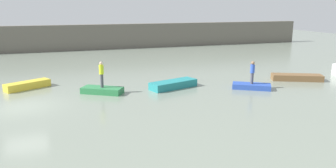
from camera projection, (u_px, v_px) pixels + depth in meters
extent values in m
plane|color=gray|center=(23.00, 107.00, 20.04)|extent=(120.00, 120.00, 0.00)
cube|color=#666056|center=(39.00, 39.00, 43.63)|extent=(80.00, 1.20, 3.46)
cube|color=gold|center=(28.00, 85.00, 24.44)|extent=(3.28, 2.39, 0.54)
cube|color=#2D7F47|center=(102.00, 90.00, 23.19)|extent=(3.03, 2.49, 0.43)
cube|color=teal|center=(173.00, 84.00, 24.65)|extent=(3.88, 2.28, 0.55)
cube|color=#2B4CAD|center=(251.00, 86.00, 24.44)|extent=(2.93, 2.42, 0.38)
cube|color=brown|center=(297.00, 77.00, 27.16)|extent=(4.10, 2.74, 0.50)
cylinder|color=#4C4C56|center=(102.00, 81.00, 23.03)|extent=(0.22, 0.22, 0.95)
cylinder|color=#D8F226|center=(101.00, 70.00, 22.84)|extent=(0.32, 0.32, 0.65)
sphere|color=beige|center=(101.00, 63.00, 22.74)|extent=(0.23, 0.23, 0.23)
cylinder|color=#4C4C56|center=(252.00, 78.00, 24.30)|extent=(0.22, 0.22, 0.82)
cylinder|color=blue|center=(253.00, 69.00, 24.13)|extent=(0.32, 0.32, 0.61)
sphere|color=#936B4C|center=(253.00, 63.00, 24.03)|extent=(0.25, 0.25, 0.25)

